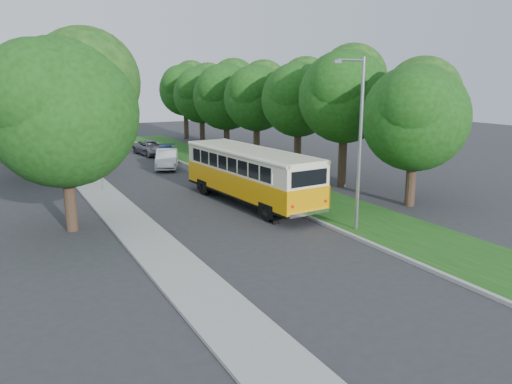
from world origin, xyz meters
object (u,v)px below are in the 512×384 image
lamppost_near (359,140)px  car_grey (152,148)px  lamppost_far (84,122)px  car_silver (209,174)px  car_white (167,159)px  vintage_bus (250,176)px  car_blue (166,153)px

lamppost_near → car_grey: (-1.47, 28.01, -3.69)m
lamppost_far → car_silver: bearing=-36.7°
car_white → car_grey: size_ratio=0.95×
lamppost_near → vintage_bus: (-1.84, 7.12, -2.76)m
lamppost_near → car_white: lamppost_near is taller
vintage_bus → car_grey: 20.91m
lamppost_near → lamppost_far: 20.53m
lamppost_far → car_white: (6.45, 2.01, -3.35)m
vintage_bus → car_silver: vintage_bus is taller
lamppost_near → car_blue: size_ratio=1.91×
lamppost_near → vintage_bus: size_ratio=0.74×
vintage_bus → car_white: size_ratio=2.35×
car_blue → vintage_bus: bearing=-70.4°
lamppost_far → car_grey: (7.44, 9.51, -3.44)m
vintage_bus → car_white: 13.43m
car_silver → car_grey: (0.39, 14.76, -0.01)m
car_blue → car_white: bearing=-85.2°
car_silver → car_white: car_white is taller
vintage_bus → car_blue: 17.54m
car_silver → car_grey: car_silver is taller
car_blue → car_grey: bearing=116.1°
lamppost_near → lamppost_far: (-8.91, 18.50, -0.25)m
car_blue → car_grey: (-0.26, 3.39, 0.07)m
lamppost_far → vintage_bus: lamppost_far is taller
lamppost_far → lamppost_near: bearing=-64.3°
lamppost_far → car_blue: bearing=38.5°
lamppost_far → car_grey: bearing=52.0°
car_silver → vintage_bus: bearing=-75.7°
car_grey → lamppost_near: bearing=-93.2°
car_silver → car_blue: bearing=100.8°
lamppost_far → car_grey: 12.55m
vintage_bus → lamppost_near: bearing=-80.3°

